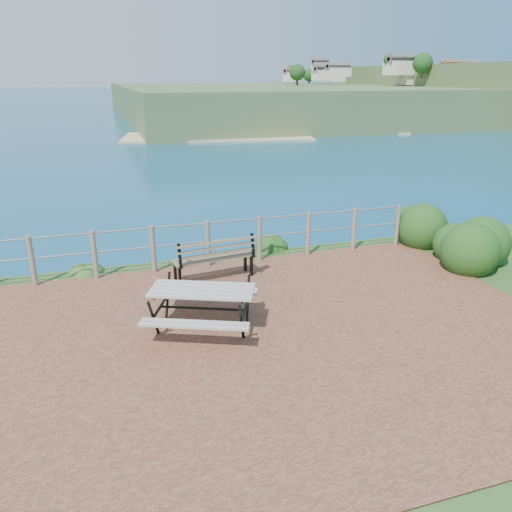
{
  "coord_description": "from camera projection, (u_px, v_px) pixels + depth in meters",
  "views": [
    {
      "loc": [
        -2.07,
        -6.49,
        3.87
      ],
      "look_at": [
        0.54,
        1.7,
        0.75
      ],
      "focal_mm": 35.0,
      "sensor_mm": 36.0,
      "label": 1
    }
  ],
  "objects": [
    {
      "name": "ground",
      "position": [
        256.0,
        341.0,
        7.72
      ],
      "size": [
        10.0,
        7.0,
        0.12
      ],
      "primitive_type": "cube",
      "color": "brown",
      "rests_on": "ground"
    },
    {
      "name": "ocean",
      "position": [
        94.0,
        87.0,
        186.91
      ],
      "size": [
        1200.0,
        1200.0,
        0.0
      ],
      "primitive_type": "plane",
      "color": "#15617E",
      "rests_on": "ground"
    },
    {
      "name": "safety_railing",
      "position": [
        208.0,
        241.0,
        10.53
      ],
      "size": [
        9.4,
        0.1,
        1.0
      ],
      "color": "#6B5B4C",
      "rests_on": "ground"
    },
    {
      "name": "distant_bay",
      "position": [
        471.0,
        88.0,
        239.13
      ],
      "size": [
        290.0,
        232.36,
        24.0
      ],
      "color": "#3E582C",
      "rests_on": "ground"
    },
    {
      "name": "picnic_table",
      "position": [
        203.0,
        304.0,
        7.92
      ],
      "size": [
        1.76,
        1.32,
        0.69
      ],
      "rotation": [
        0.0,
        0.0,
        -0.4
      ],
      "color": "#A39B92",
      "rests_on": "ground"
    },
    {
      "name": "park_bench",
      "position": [
        213.0,
        251.0,
        9.83
      ],
      "size": [
        1.67,
        0.62,
        0.92
      ],
      "rotation": [
        0.0,
        0.0,
        0.13
      ],
      "color": "brown",
      "rests_on": "ground"
    },
    {
      "name": "shrub_right_front",
      "position": [
        467.0,
        265.0,
        10.84
      ],
      "size": [
        1.32,
        1.32,
        1.87
      ],
      "primitive_type": "ellipsoid",
      "color": "#174A16",
      "rests_on": "ground"
    },
    {
      "name": "shrub_right_edge",
      "position": [
        419.0,
        242.0,
        12.32
      ],
      "size": [
        1.21,
        1.21,
        1.72
      ],
      "primitive_type": "ellipsoid",
      "color": "#174A16",
      "rests_on": "ground"
    },
    {
      "name": "shrub_lip_west",
      "position": [
        84.0,
        272.0,
        10.42
      ],
      "size": [
        0.69,
        0.69,
        0.41
      ],
      "primitive_type": "ellipsoid",
      "color": "#24501E",
      "rests_on": "ground"
    },
    {
      "name": "shrub_lip_east",
      "position": [
        272.0,
        246.0,
        12.06
      ],
      "size": [
        0.74,
        0.74,
        0.47
      ],
      "primitive_type": "ellipsoid",
      "color": "#174A16",
      "rests_on": "ground"
    }
  ]
}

